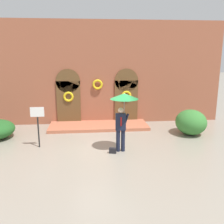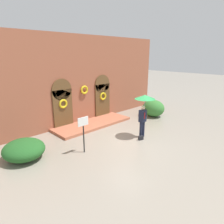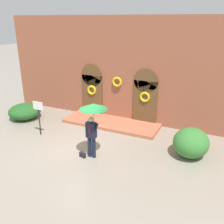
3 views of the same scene
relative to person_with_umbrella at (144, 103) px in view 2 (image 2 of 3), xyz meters
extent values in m
plane|color=gray|center=(-0.82, 0.35, -1.91)|extent=(80.00, 80.00, 0.00)
cube|color=#9E563D|center=(-0.82, 4.55, 0.89)|extent=(14.00, 0.50, 5.60)
cube|color=brown|center=(-2.42, 4.26, -0.71)|extent=(1.30, 0.08, 2.40)
cylinder|color=brown|center=(-2.42, 4.26, 0.49)|extent=(1.30, 0.08, 1.30)
cube|color=brown|center=(0.78, 4.26, -0.71)|extent=(1.30, 0.08, 2.40)
cylinder|color=brown|center=(0.78, 4.26, 0.49)|extent=(1.30, 0.08, 1.30)
torus|color=yellow|center=(-2.42, 4.19, -0.36)|extent=(0.56, 0.12, 0.56)
torus|color=yellow|center=(0.78, 4.19, -0.36)|extent=(0.56, 0.12, 0.56)
torus|color=yellow|center=(-0.82, 4.19, 0.29)|extent=(0.56, 0.12, 0.56)
cube|color=#B56346|center=(-0.82, 3.40, -1.83)|extent=(5.20, 1.80, 0.16)
cylinder|color=#191E33|center=(-0.20, 0.00, -1.46)|extent=(0.16, 0.16, 0.90)
cylinder|color=#191E33|center=(0.00, 0.00, -1.46)|extent=(0.16, 0.16, 0.90)
cube|color=#191E33|center=(-0.10, 0.00, -0.68)|extent=(0.41, 0.26, 0.66)
cube|color=#A51919|center=(-0.10, -0.13, -0.64)|extent=(0.06, 0.01, 0.36)
sphere|color=beige|center=(-0.10, 0.00, -0.22)|extent=(0.22, 0.22, 0.22)
cylinder|color=#191E33|center=(0.12, 0.00, -0.58)|extent=(0.22, 0.09, 0.46)
cylinder|color=gray|center=(0.03, 0.00, -0.26)|extent=(0.02, 0.02, 0.98)
cone|color=#1E7538|center=(0.03, 0.00, 0.34)|extent=(1.10, 1.10, 0.22)
cone|color=white|center=(0.03, 0.00, 0.35)|extent=(0.61, 0.60, 0.20)
cube|color=black|center=(-0.43, -0.20, -1.80)|extent=(0.30, 0.18, 0.22)
cylinder|color=black|center=(-3.45, 0.78, -1.26)|extent=(0.06, 0.06, 1.30)
cube|color=white|center=(-3.45, 0.78, -0.39)|extent=(0.56, 0.03, 0.40)
ellipsoid|color=#235B23|center=(-5.69, 2.12, -1.48)|extent=(1.77, 1.83, 0.86)
ellipsoid|color=#387A33|center=(3.59, 1.83, -1.31)|extent=(1.46, 1.63, 1.21)
camera|label=1|loc=(-1.36, -9.40, 1.95)|focal=40.00mm
camera|label=2|loc=(-8.39, -6.22, 2.53)|focal=32.00mm
camera|label=3|loc=(4.51, -7.91, 3.52)|focal=40.00mm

